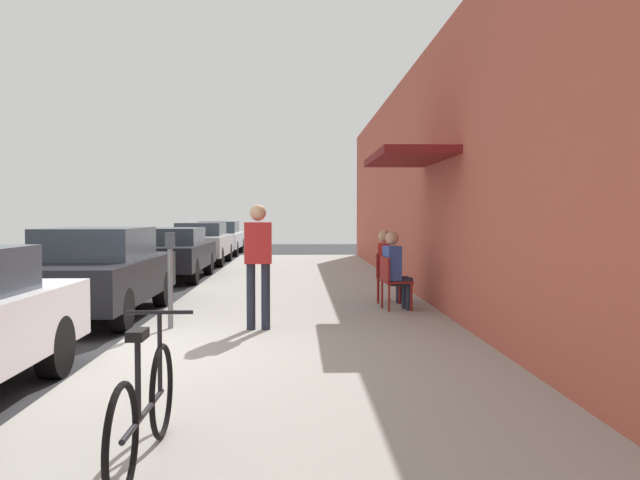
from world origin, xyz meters
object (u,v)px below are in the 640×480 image
(seated_patron_1, at_px, (388,263))
(pedestrian_standing, at_px, (258,256))
(parking_meter, at_px, (170,273))
(cafe_chair_1, at_px, (384,274))
(parked_car_2, at_px, (171,252))
(parked_car_3, at_px, (201,242))
(seated_patron_0, at_px, (396,268))
(parked_car_1, at_px, (95,272))
(cafe_chair_0, at_px, (392,279))
(parked_car_4, at_px, (219,237))
(bicycle_0, at_px, (144,409))

(seated_patron_1, distance_m, pedestrian_standing, 3.48)
(parking_meter, height_order, cafe_chair_1, parking_meter)
(parked_car_2, distance_m, parked_car_3, 5.34)
(parked_car_2, height_order, parked_car_3, parked_car_3)
(parking_meter, relative_size, seated_patron_1, 1.02)
(seated_patron_1, bearing_deg, parking_meter, -142.40)
(parked_car_2, relative_size, seated_patron_0, 3.41)
(parking_meter, relative_size, pedestrian_standing, 0.78)
(pedestrian_standing, bearing_deg, parked_car_1, 145.62)
(parking_meter, xyz_separation_m, pedestrian_standing, (1.21, -0.14, 0.23))
(parked_car_2, distance_m, seated_patron_1, 7.42)
(parked_car_3, distance_m, cafe_chair_0, 12.79)
(cafe_chair_1, bearing_deg, parking_meter, -141.81)
(parked_car_1, relative_size, parked_car_2, 1.00)
(parked_car_4, height_order, seated_patron_0, seated_patron_0)
(cafe_chair_0, xyz_separation_m, pedestrian_standing, (-2.08, -1.78, 0.50))
(parked_car_4, bearing_deg, parking_meter, -85.27)
(bicycle_0, distance_m, pedestrian_standing, 4.92)
(parked_car_4, height_order, cafe_chair_1, parked_car_4)
(cafe_chair_0, relative_size, seated_patron_1, 0.67)
(parked_car_4, relative_size, parking_meter, 3.33)
(seated_patron_0, relative_size, seated_patron_1, 1.00)
(parked_car_1, height_order, seated_patron_1, parked_car_1)
(parked_car_1, height_order, cafe_chair_0, parked_car_1)
(parked_car_4, xyz_separation_m, parking_meter, (1.55, -18.74, 0.16))
(parked_car_3, relative_size, cafe_chair_1, 5.06)
(parked_car_2, height_order, cafe_chair_0, parked_car_2)
(parking_meter, height_order, seated_patron_0, parking_meter)
(parked_car_1, distance_m, parked_car_3, 11.73)
(parked_car_1, bearing_deg, seated_patron_0, -1.13)
(parked_car_4, distance_m, cafe_chair_1, 16.86)
(cafe_chair_1, bearing_deg, cafe_chair_0, -89.98)
(seated_patron_0, bearing_deg, parked_car_3, 112.51)
(parking_meter, height_order, seated_patron_1, parking_meter)
(cafe_chair_1, xyz_separation_m, seated_patron_1, (0.06, -0.01, 0.19))
(cafe_chair_1, bearing_deg, seated_patron_1, -8.53)
(parked_car_1, distance_m, parked_car_2, 6.40)
(parking_meter, bearing_deg, seated_patron_1, 37.60)
(cafe_chair_0, distance_m, cafe_chair_1, 0.95)
(cafe_chair_1, distance_m, pedestrian_standing, 3.47)
(seated_patron_0, bearing_deg, parked_car_1, 178.87)
(bicycle_0, relative_size, seated_patron_1, 1.33)
(parked_car_1, height_order, pedestrian_standing, pedestrian_standing)
(parking_meter, height_order, bicycle_0, parking_meter)
(parked_car_2, xyz_separation_m, seated_patron_0, (4.90, -6.49, 0.11))
(parked_car_1, relative_size, cafe_chair_1, 5.06)
(bicycle_0, xyz_separation_m, pedestrian_standing, (0.42, 4.86, 0.64))
(parked_car_1, distance_m, parked_car_4, 16.99)
(parking_meter, xyz_separation_m, cafe_chair_0, (3.29, 1.64, -0.26))
(cafe_chair_0, bearing_deg, parking_meter, -153.53)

